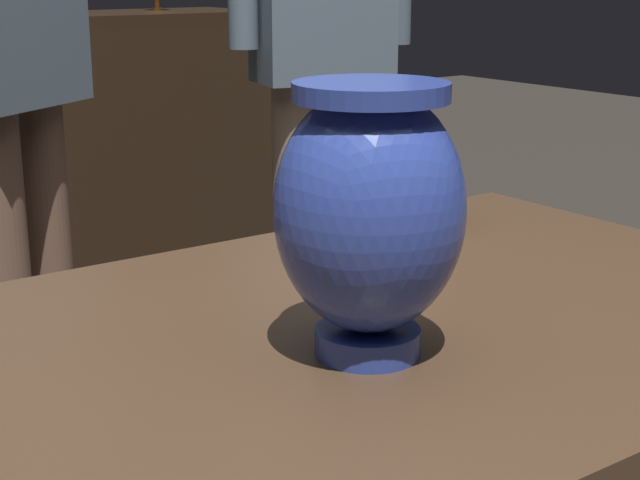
# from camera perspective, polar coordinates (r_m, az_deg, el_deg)

# --- Properties ---
(vase_centerpiece) EXTENTS (0.16, 0.16, 0.24)m
(vase_centerpiece) POSITION_cam_1_polar(r_m,az_deg,el_deg) (0.82, 2.90, 1.78)
(vase_centerpiece) COLOR #2D429E
(vase_centerpiece) RESTS_ON display_plinth
(vase_tall_behind) EXTENTS (0.12, 0.12, 0.11)m
(vase_tall_behind) POSITION_cam_1_polar(r_m,az_deg,el_deg) (1.27, 5.34, 4.42)
(vase_tall_behind) COLOR gray
(vase_tall_behind) RESTS_ON display_plinth
(visitor_center_back) EXTENTS (0.40, 0.33, 1.72)m
(visitor_center_back) POSITION_cam_1_polar(r_m,az_deg,el_deg) (2.13, -17.82, 12.05)
(visitor_center_back) COLOR brown
(visitor_center_back) RESTS_ON ground_plane
(visitor_near_right) EXTENTS (0.46, 0.25, 1.73)m
(visitor_near_right) POSITION_cam_1_polar(r_m,az_deg,el_deg) (2.41, 0.13, 13.30)
(visitor_near_right) COLOR #846B56
(visitor_near_right) RESTS_ON ground_plane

